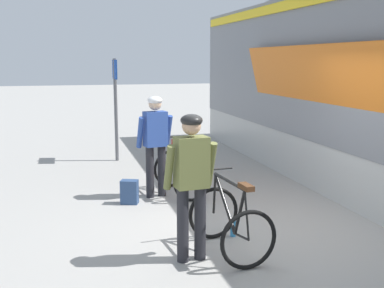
% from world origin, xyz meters
% --- Properties ---
extents(ground_plane, '(80.00, 80.00, 0.00)m').
position_xyz_m(ground_plane, '(0.00, 0.00, 0.00)').
color(ground_plane, '#A09E99').
extents(cyclist_near_in_blue, '(0.65, 0.38, 1.76)m').
position_xyz_m(cyclist_near_in_blue, '(-1.13, 2.10, 1.05)').
color(cyclist_near_in_blue, '#232328').
rests_on(cyclist_near_in_blue, ground).
extents(cyclist_far_in_olive, '(0.63, 0.35, 1.76)m').
position_xyz_m(cyclist_far_in_olive, '(-1.23, -0.65, 1.05)').
color(cyclist_far_in_olive, '#232328').
rests_on(cyclist_far_in_olive, ground).
extents(bicycle_near_red, '(0.85, 1.16, 0.99)m').
position_xyz_m(bicycle_near_red, '(-0.66, 2.14, 0.40)').
color(bicycle_near_red, black).
rests_on(bicycle_near_red, ground).
extents(bicycle_far_black, '(0.80, 1.13, 0.99)m').
position_xyz_m(bicycle_far_black, '(-0.72, -0.57, 0.40)').
color(bicycle_far_black, black).
rests_on(bicycle_far_black, ground).
extents(backpack_on_platform, '(0.33, 0.27, 0.40)m').
position_xyz_m(backpack_on_platform, '(-1.64, 1.80, 0.20)').
color(backpack_on_platform, navy).
rests_on(backpack_on_platform, ground).
extents(water_bottle_near_the_bikes, '(0.08, 0.08, 0.22)m').
position_xyz_m(water_bottle_near_the_bikes, '(-0.48, -0.05, 0.11)').
color(water_bottle_near_the_bikes, '#338CCC').
rests_on(water_bottle_near_the_bikes, ground).
extents(water_bottle_by_the_backpack, '(0.08, 0.08, 0.21)m').
position_xyz_m(water_bottle_by_the_backpack, '(-1.56, 1.79, 0.10)').
color(water_bottle_by_the_backpack, '#338CCC').
rests_on(water_bottle_by_the_backpack, ground).
extents(platform_sign_post, '(0.08, 0.70, 2.40)m').
position_xyz_m(platform_sign_post, '(-1.46, 5.31, 1.62)').
color(platform_sign_post, '#595B60').
rests_on(platform_sign_post, ground).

